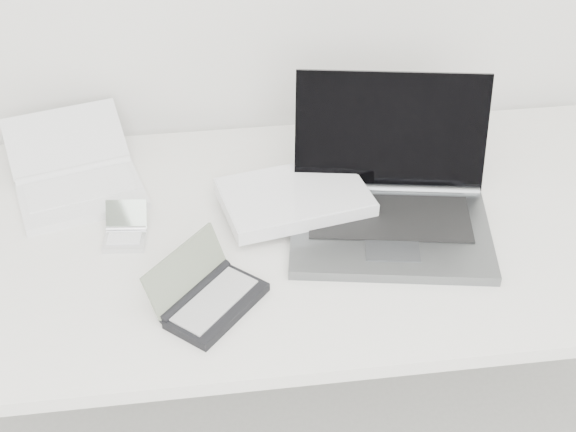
{
  "coord_description": "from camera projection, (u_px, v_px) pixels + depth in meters",
  "views": [
    {
      "loc": [
        -0.19,
        0.26,
        1.78
      ],
      "look_at": [
        -0.03,
        1.51,
        0.79
      ],
      "focal_mm": 50.0,
      "sensor_mm": 36.0,
      "label": 1
    }
  ],
  "objects": [
    {
      "name": "laptop_large",
      "position": [
        357.0,
        201.0,
        1.67
      ],
      "size": [
        0.59,
        0.42,
        0.27
      ],
      "rotation": [
        0.0,
        0.0,
        -0.18
      ],
      "color": "#5C5F61",
      "rests_on": "desk"
    },
    {
      "name": "pda_silver",
      "position": [
        125.0,
        233.0,
        1.63
      ],
      "size": [
        0.09,
        0.11,
        0.06
      ],
      "rotation": [
        0.0,
        0.0,
        -0.1
      ],
      "color": "silver",
      "rests_on": "desk"
    },
    {
      "name": "desk",
      "position": [
        300.0,
        243.0,
        1.7
      ],
      "size": [
        1.6,
        0.8,
        0.73
      ],
      "color": "white",
      "rests_on": "ground"
    },
    {
      "name": "netbook_open_white",
      "position": [
        77.0,
        179.0,
        1.77
      ],
      "size": [
        0.33,
        0.38,
        0.1
      ],
      "rotation": [
        0.0,
        0.0,
        0.26
      ],
      "color": "white",
      "rests_on": "desk"
    },
    {
      "name": "palmtop_charcoal",
      "position": [
        208.0,
        296.0,
        1.48
      ],
      "size": [
        0.23,
        0.24,
        0.1
      ],
      "rotation": [
        0.0,
        0.0,
        0.84
      ],
      "color": "black",
      "rests_on": "desk"
    }
  ]
}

